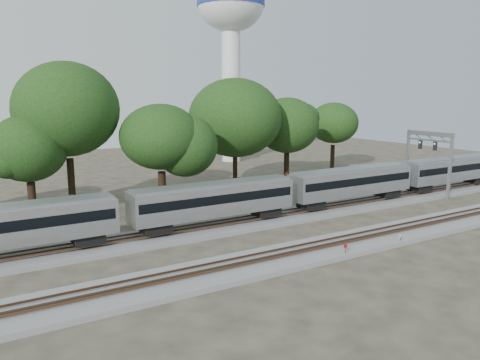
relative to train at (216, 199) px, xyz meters
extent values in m
plane|color=#383328|center=(1.13, -6.00, -3.04)|extent=(160.00, 160.00, 0.00)
cube|color=slate|center=(1.13, 0.00, -2.84)|extent=(160.00, 5.00, 0.40)
cube|color=brown|center=(1.13, -0.72, -2.39)|extent=(160.00, 0.08, 0.15)
cube|color=brown|center=(1.13, 0.72, -2.39)|extent=(160.00, 0.08, 0.15)
cube|color=slate|center=(1.13, -10.00, -2.84)|extent=(160.00, 5.00, 0.40)
cube|color=brown|center=(1.13, -10.72, -2.39)|extent=(160.00, 0.08, 0.15)
cube|color=brown|center=(1.13, -9.28, -2.39)|extent=(160.00, 0.08, 0.15)
cube|color=silver|center=(-17.71, 0.00, -0.07)|extent=(16.22, 2.80, 2.80)
cube|color=black|center=(-17.71, 0.00, 0.21)|extent=(15.66, 2.85, 0.84)
cube|color=gray|center=(-17.71, 0.00, 1.37)|extent=(15.85, 2.24, 0.33)
cube|color=black|center=(-11.84, 0.00, -1.89)|extent=(2.42, 2.05, 0.84)
cube|color=silver|center=(-0.13, 0.00, -0.07)|extent=(16.22, 2.80, 2.80)
cube|color=black|center=(-0.13, 0.00, 0.21)|extent=(15.66, 2.85, 0.84)
cube|color=gray|center=(-0.13, 0.00, 1.37)|extent=(15.85, 2.24, 0.33)
cube|color=black|center=(-6.01, 0.00, -1.89)|extent=(2.42, 2.05, 0.84)
cube|color=black|center=(5.74, 0.00, -1.89)|extent=(2.42, 2.05, 0.84)
cube|color=silver|center=(17.45, 0.00, -0.07)|extent=(16.22, 2.80, 2.80)
cube|color=black|center=(17.45, 0.00, 0.21)|extent=(15.66, 2.85, 0.84)
cube|color=gray|center=(17.45, 0.00, 1.37)|extent=(15.85, 2.24, 0.33)
cube|color=black|center=(11.57, 0.00, -1.89)|extent=(2.42, 2.05, 0.84)
cube|color=black|center=(23.32, 0.00, -1.89)|extent=(2.42, 2.05, 0.84)
cube|color=silver|center=(35.03, 0.00, -0.07)|extent=(16.22, 2.80, 2.80)
cube|color=black|center=(35.03, 0.00, 0.21)|extent=(15.66, 2.85, 0.84)
cube|color=gray|center=(35.03, 0.00, 1.37)|extent=(15.85, 2.24, 0.33)
cube|color=black|center=(29.15, 0.00, -1.89)|extent=(2.42, 2.05, 0.84)
cube|color=black|center=(40.90, 0.00, -1.89)|extent=(2.42, 2.05, 0.84)
cylinder|color=#512D19|center=(5.07, -12.09, -2.53)|extent=(0.07, 0.07, 1.01)
cylinder|color=#A80C0E|center=(5.07, -12.09, -2.08)|extent=(0.36, 0.05, 0.36)
cylinder|color=#512D19|center=(11.31, -12.18, -2.61)|extent=(0.06, 0.06, 0.86)
cylinder|color=silver|center=(11.31, -12.18, -2.22)|extent=(0.31, 0.10, 0.31)
cube|color=#512D19|center=(7.92, -11.80, -2.89)|extent=(0.56, 0.43, 0.30)
cylinder|color=silver|center=(25.06, 40.47, 9.34)|extent=(3.54, 3.54, 24.75)
cone|color=silver|center=(25.06, 40.47, -1.27)|extent=(5.66, 5.66, 3.54)
ellipsoid|color=silver|center=(25.06, 40.47, 26.35)|extent=(12.38, 12.38, 10.52)
cylinder|color=navy|center=(25.06, 40.47, 26.35)|extent=(12.52, 12.52, 1.41)
cube|color=gray|center=(30.44, -3.17, 1.03)|extent=(0.32, 0.32, 8.14)
cube|color=gray|center=(30.44, 3.17, 1.03)|extent=(0.32, 0.32, 8.14)
cube|color=gray|center=(30.44, 0.00, 4.83)|extent=(0.36, 6.69, 0.54)
cube|color=gray|center=(30.44, 0.00, 4.02)|extent=(0.23, 6.69, 0.23)
cube|color=black|center=(30.17, -1.09, 3.38)|extent=(0.23, 0.45, 1.09)
cube|color=black|center=(30.17, 1.09, 3.38)|extent=(0.23, 0.45, 1.09)
cylinder|color=black|center=(-14.39, 12.39, -1.04)|extent=(0.70, 0.70, 4.00)
ellipsoid|color=#133311|center=(-14.39, 12.39, 4.39)|extent=(7.55, 7.55, 6.41)
cylinder|color=black|center=(-10.29, 13.42, -0.03)|extent=(0.70, 0.70, 6.02)
ellipsoid|color=#133311|center=(-10.29, 13.42, 8.14)|extent=(11.36, 11.36, 9.65)
cylinder|color=black|center=(-1.57, 9.51, -0.83)|extent=(0.70, 0.70, 4.42)
ellipsoid|color=#133311|center=(-1.57, 9.51, 5.18)|extent=(8.34, 8.34, 7.09)
cylinder|color=black|center=(11.03, 15.16, -0.43)|extent=(0.70, 0.70, 5.22)
ellipsoid|color=#133311|center=(11.03, 15.16, 6.66)|extent=(9.85, 9.85, 8.37)
cylinder|color=black|center=(19.92, 15.66, -0.78)|extent=(0.70, 0.70, 4.52)
ellipsoid|color=#133311|center=(19.92, 15.66, 5.36)|extent=(8.53, 8.53, 7.25)
cylinder|color=black|center=(33.87, 21.40, -0.88)|extent=(0.70, 0.70, 4.33)
ellipsoid|color=#133311|center=(33.87, 21.40, 5.00)|extent=(8.16, 8.16, 6.94)
camera|label=1|loc=(-20.14, -37.91, 9.60)|focal=35.00mm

